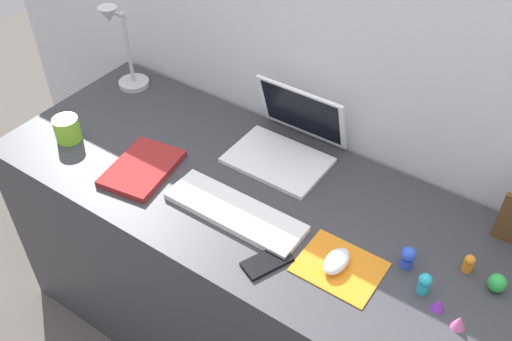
{
  "coord_description": "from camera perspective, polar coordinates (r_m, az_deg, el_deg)",
  "views": [
    {
      "loc": [
        0.66,
        -0.98,
        1.88
      ],
      "look_at": [
        -0.02,
        0.0,
        0.83
      ],
      "focal_mm": 39.87,
      "sensor_mm": 36.0,
      "label": 1
    }
  ],
  "objects": [
    {
      "name": "mousepad",
      "position": [
        1.48,
        8.39,
        -9.56
      ],
      "size": [
        0.21,
        0.17,
        0.0
      ],
      "primitive_type": "cube",
      "color": "orange",
      "rests_on": "desk"
    },
    {
      "name": "mouse",
      "position": [
        1.46,
        8.09,
        -8.99
      ],
      "size": [
        0.06,
        0.1,
        0.03
      ],
      "primitive_type": "ellipsoid",
      "color": "white",
      "rests_on": "mousepad"
    },
    {
      "name": "toy_figurine_blue",
      "position": [
        1.49,
        15.05,
        -8.26
      ],
      "size": [
        0.04,
        0.04,
        0.06
      ],
      "color": "blue",
      "rests_on": "desk"
    },
    {
      "name": "keyboard",
      "position": [
        1.58,
        -2.13,
        -4.17
      ],
      "size": [
        0.41,
        0.13,
        0.02
      ],
      "primitive_type": "cube",
      "color": "white",
      "rests_on": "desk"
    },
    {
      "name": "toy_figurine_purple",
      "position": [
        1.44,
        17.85,
        -12.66
      ],
      "size": [
        0.03,
        0.03,
        0.04
      ],
      "primitive_type": "cone",
      "color": "purple",
      "rests_on": "desk"
    },
    {
      "name": "toy_figurine_green",
      "position": [
        1.52,
        23.04,
        -10.34
      ],
      "size": [
        0.04,
        0.04,
        0.05
      ],
      "primitive_type": "ellipsoid",
      "color": "green",
      "rests_on": "desk"
    },
    {
      "name": "back_wall",
      "position": [
        1.91,
        6.66,
        2.66
      ],
      "size": [
        2.9,
        0.05,
        1.39
      ],
      "primitive_type": "cube",
      "color": "silver",
      "rests_on": "ground_plane"
    },
    {
      "name": "toy_figurine_cyan",
      "position": [
        1.45,
        16.54,
        -10.76
      ],
      "size": [
        0.03,
        0.03,
        0.06
      ],
      "color": "#28B7CC",
      "rests_on": "desk"
    },
    {
      "name": "laptop",
      "position": [
        1.76,
        3.27,
        3.21
      ],
      "size": [
        0.3,
        0.27,
        0.21
      ],
      "color": "white",
      "rests_on": "desk"
    },
    {
      "name": "cell_phone",
      "position": [
        1.47,
        1.13,
        -9.13
      ],
      "size": [
        0.11,
        0.14,
        0.01
      ],
      "primitive_type": "cube",
      "rotation": [
        0.0,
        0.0,
        -0.4
      ],
      "color": "black",
      "rests_on": "desk"
    },
    {
      "name": "coffee_mug",
      "position": [
        1.92,
        -18.42,
        3.96
      ],
      "size": [
        0.08,
        0.08,
        0.08
      ],
      "primitive_type": "cylinder",
      "color": "#8CDB33",
      "rests_on": "desk"
    },
    {
      "name": "notebook_pad",
      "position": [
        1.75,
        -11.34,
        0.23
      ],
      "size": [
        0.21,
        0.26,
        0.02
      ],
      "primitive_type": "cube",
      "rotation": [
        0.0,
        0.0,
        0.16
      ],
      "color": "maroon",
      "rests_on": "desk"
    },
    {
      "name": "desk",
      "position": [
        1.92,
        0.44,
        -10.57
      ],
      "size": [
        1.7,
        0.65,
        0.74
      ],
      "primitive_type": "cube",
      "color": "#38383D",
      "rests_on": "ground_plane"
    },
    {
      "name": "toy_figurine_pink",
      "position": [
        1.42,
        19.71,
        -14.13
      ],
      "size": [
        0.03,
        0.03,
        0.04
      ],
      "primitive_type": "cone",
      "color": "pink",
      "rests_on": "desk"
    },
    {
      "name": "ground_plane",
      "position": [
        2.22,
        0.39,
        -16.46
      ],
      "size": [
        6.0,
        6.0,
        0.0
      ],
      "primitive_type": "plane",
      "color": "#59514C"
    },
    {
      "name": "desk_lamp",
      "position": [
        2.05,
        -13.22,
        11.66
      ],
      "size": [
        0.11,
        0.15,
        0.33
      ],
      "color": "#B7B7BC",
      "rests_on": "desk"
    },
    {
      "name": "toy_figurine_orange",
      "position": [
        1.54,
        20.57,
        -8.69
      ],
      "size": [
        0.03,
        0.03,
        0.05
      ],
      "color": "orange",
      "rests_on": "desk"
    }
  ]
}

